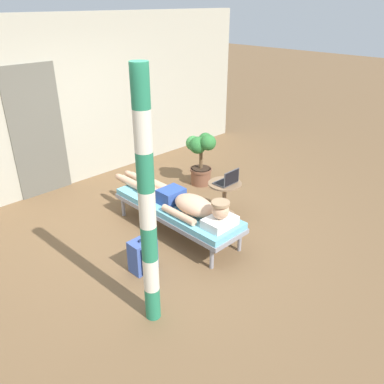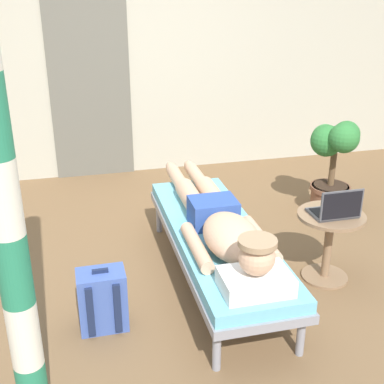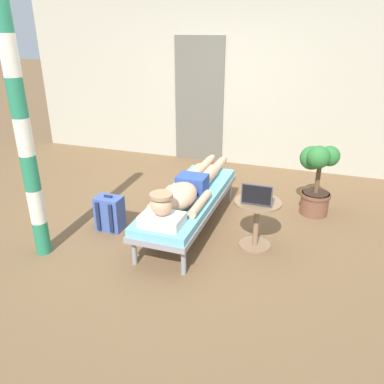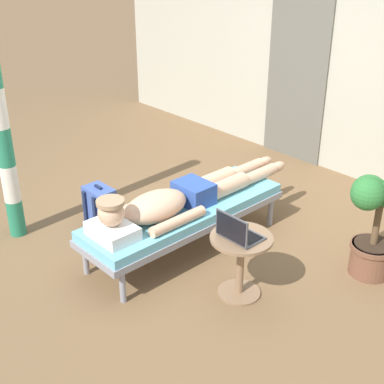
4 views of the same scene
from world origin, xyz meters
name	(u,v)px [view 1 (image 1 of 4)]	position (x,y,z in m)	size (l,w,h in m)	color
ground_plane	(162,232)	(0.00, 0.00, 0.00)	(40.00, 40.00, 0.00)	brown
house_wall_back	(71,102)	(0.15, 2.38, 1.35)	(7.60, 0.20, 2.70)	#B2AD99
house_door_panel	(37,132)	(-0.54, 2.27, 1.02)	(0.84, 0.03, 2.04)	#625F54
lounge_chair	(177,209)	(0.15, -0.14, 0.35)	(0.61, 1.96, 0.42)	gray
person_reclining	(181,200)	(0.15, -0.24, 0.52)	(0.53, 2.17, 0.33)	white
side_table	(224,193)	(0.95, -0.29, 0.36)	(0.48, 0.48, 0.52)	#8C6B4C
laptop	(228,180)	(0.95, -0.34, 0.58)	(0.31, 0.24, 0.23)	#4C4C51
backpack	(143,255)	(-0.70, -0.47, 0.20)	(0.30, 0.26, 0.42)	#3F59A5
potted_plant	(201,155)	(1.48, 0.71, 0.53)	(0.46, 0.62, 0.93)	brown
porch_post	(147,209)	(-1.10, -1.14, 1.23)	(0.15, 0.15, 2.46)	#267F59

